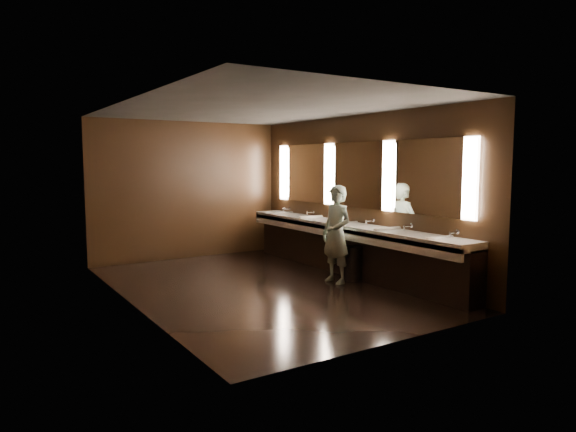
{
  "coord_description": "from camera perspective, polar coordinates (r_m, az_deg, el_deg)",
  "views": [
    {
      "loc": [
        -3.94,
        -6.97,
        1.97
      ],
      "look_at": [
        0.53,
        0.0,
        1.1
      ],
      "focal_mm": 32.0,
      "sensor_mm": 36.0,
      "label": 1
    }
  ],
  "objects": [
    {
      "name": "trash_bin",
      "position": [
        8.74,
        7.21,
        -5.18
      ],
      "size": [
        0.38,
        0.38,
        0.57
      ],
      "primitive_type": "cylinder",
      "rotation": [
        0.0,
        0.0,
        0.04
      ],
      "color": "black",
      "rests_on": "floor"
    },
    {
      "name": "wall_right",
      "position": [
        9.18,
        7.74,
        2.36
      ],
      "size": [
        0.02,
        6.0,
        2.8
      ],
      "primitive_type": "cube",
      "color": "black",
      "rests_on": "floor"
    },
    {
      "name": "wall_left",
      "position": [
        7.26,
        -17.09,
        1.2
      ],
      "size": [
        0.02,
        6.0,
        2.8
      ],
      "primitive_type": "cube",
      "color": "black",
      "rests_on": "floor"
    },
    {
      "name": "floor",
      "position": [
        8.25,
        -3.15,
        -7.86
      ],
      "size": [
        6.0,
        6.0,
        0.0
      ],
      "primitive_type": "plane",
      "color": "black",
      "rests_on": "ground"
    },
    {
      "name": "ceiling",
      "position": [
        8.05,
        -3.27,
        11.88
      ],
      "size": [
        4.0,
        6.0,
        0.02
      ],
      "primitive_type": "cube",
      "color": "#2D2D2B",
      "rests_on": "wall_back"
    },
    {
      "name": "person",
      "position": [
        8.42,
        5.4,
        -2.02
      ],
      "size": [
        0.44,
        0.62,
        1.6
      ],
      "primitive_type": "imported",
      "rotation": [
        0.0,
        0.0,
        -1.48
      ],
      "color": "#7DB3BA",
      "rests_on": "floor"
    },
    {
      "name": "mirror_band",
      "position": [
        9.15,
        7.67,
        4.55
      ],
      "size": [
        0.06,
        5.03,
        1.15
      ],
      "color": "#FFE4CB",
      "rests_on": "wall_right"
    },
    {
      "name": "wall_front",
      "position": [
        5.62,
        12.02,
        0.01
      ],
      "size": [
        4.0,
        0.02,
        2.8
      ],
      "primitive_type": "cube",
      "color": "black",
      "rests_on": "floor"
    },
    {
      "name": "sink_counter",
      "position": [
        9.14,
        6.67,
        -3.34
      ],
      "size": [
        0.55,
        5.4,
        1.01
      ],
      "color": "black",
      "rests_on": "floor"
    },
    {
      "name": "wall_back",
      "position": [
        10.74,
        -11.13,
        2.83
      ],
      "size": [
        4.0,
        0.02,
        2.8
      ],
      "primitive_type": "cube",
      "color": "black",
      "rests_on": "floor"
    }
  ]
}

